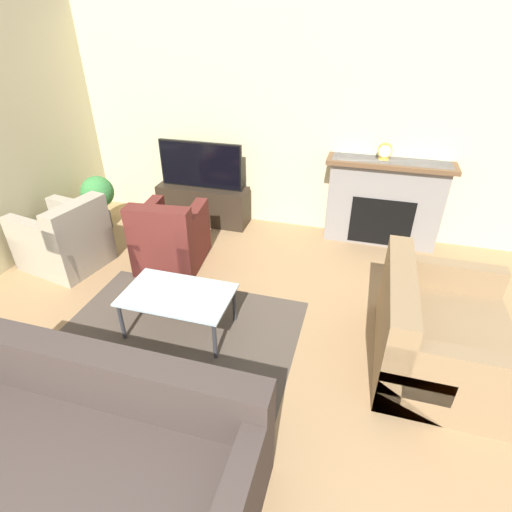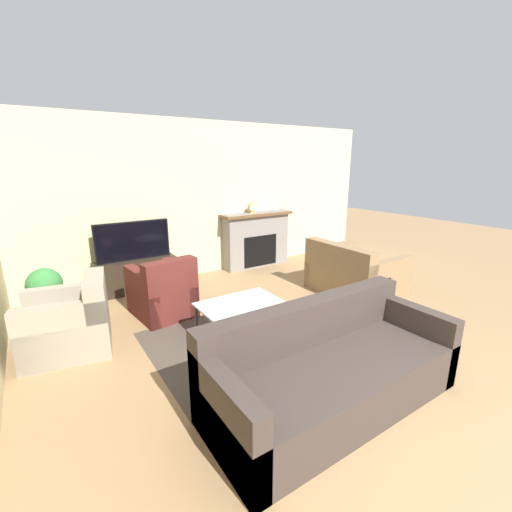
{
  "view_description": "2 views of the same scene",
  "coord_description": "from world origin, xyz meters",
  "px_view_note": "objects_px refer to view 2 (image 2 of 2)",
  "views": [
    {
      "loc": [
        1.15,
        0.15,
        2.52
      ],
      "look_at": [
        0.35,
        2.95,
        0.74
      ],
      "focal_mm": 28.0,
      "sensor_mm": 36.0,
      "label": 1
    },
    {
      "loc": [
        -2.19,
        -0.55,
        2.0
      ],
      "look_at": [
        0.16,
        3.02,
        0.82
      ],
      "focal_mm": 24.0,
      "sensor_mm": 36.0,
      "label": 2
    }
  ],
  "objects_px": {
    "coffee_table": "(239,306)",
    "mantel_clock": "(252,208)",
    "couch_loveseat": "(353,275)",
    "couch_sectional": "(330,371)",
    "tv": "(133,241)",
    "potted_plant": "(45,288)",
    "armchair_accent": "(163,293)",
    "armchair_by_window": "(70,325)"
  },
  "relations": [
    {
      "from": "coffee_table",
      "to": "mantel_clock",
      "type": "relative_size",
      "value": 5.0
    },
    {
      "from": "couch_loveseat",
      "to": "coffee_table",
      "type": "relative_size",
      "value": 1.33
    },
    {
      "from": "couch_loveseat",
      "to": "coffee_table",
      "type": "xyz_separation_m",
      "value": [
        -2.19,
        -0.19,
        0.07
      ]
    },
    {
      "from": "couch_loveseat",
      "to": "couch_sectional",
      "type": "bearing_deg",
      "value": 127.33
    },
    {
      "from": "tv",
      "to": "coffee_table",
      "type": "xyz_separation_m",
      "value": [
        0.64,
        -2.14,
        -0.46
      ]
    },
    {
      "from": "coffee_table",
      "to": "couch_loveseat",
      "type": "bearing_deg",
      "value": 5.0
    },
    {
      "from": "potted_plant",
      "to": "couch_sectional",
      "type": "bearing_deg",
      "value": -57.76
    },
    {
      "from": "tv",
      "to": "armchair_accent",
      "type": "distance_m",
      "value": 1.23
    },
    {
      "from": "armchair_accent",
      "to": "coffee_table",
      "type": "bearing_deg",
      "value": 113.09
    },
    {
      "from": "tv",
      "to": "couch_loveseat",
      "type": "bearing_deg",
      "value": -34.57
    },
    {
      "from": "armchair_accent",
      "to": "mantel_clock",
      "type": "xyz_separation_m",
      "value": [
        2.21,
        1.22,
        0.86
      ]
    },
    {
      "from": "armchair_accent",
      "to": "potted_plant",
      "type": "relative_size",
      "value": 1.21
    },
    {
      "from": "tv",
      "to": "potted_plant",
      "type": "bearing_deg",
      "value": -156.43
    },
    {
      "from": "mantel_clock",
      "to": "armchair_accent",
      "type": "bearing_deg",
      "value": -151.03
    },
    {
      "from": "tv",
      "to": "mantel_clock",
      "type": "bearing_deg",
      "value": 2.63
    },
    {
      "from": "tv",
      "to": "couch_loveseat",
      "type": "relative_size",
      "value": 0.88
    },
    {
      "from": "couch_sectional",
      "to": "coffee_table",
      "type": "distance_m",
      "value": 1.45
    },
    {
      "from": "potted_plant",
      "to": "mantel_clock",
      "type": "relative_size",
      "value": 3.78
    },
    {
      "from": "couch_sectional",
      "to": "armchair_by_window",
      "type": "height_order",
      "value": "same"
    },
    {
      "from": "armchair_by_window",
      "to": "mantel_clock",
      "type": "xyz_separation_m",
      "value": [
        3.35,
        1.58,
        0.86
      ]
    },
    {
      "from": "mantel_clock",
      "to": "tv",
      "type": "bearing_deg",
      "value": -177.37
    },
    {
      "from": "couch_loveseat",
      "to": "potted_plant",
      "type": "xyz_separation_m",
      "value": [
        -4.08,
        1.41,
        0.18
      ]
    },
    {
      "from": "armchair_by_window",
      "to": "potted_plant",
      "type": "height_order",
      "value": "armchair_by_window"
    },
    {
      "from": "couch_loveseat",
      "to": "armchair_accent",
      "type": "relative_size",
      "value": 1.46
    },
    {
      "from": "coffee_table",
      "to": "potted_plant",
      "type": "xyz_separation_m",
      "value": [
        -1.89,
        1.6,
        0.11
      ]
    },
    {
      "from": "couch_loveseat",
      "to": "potted_plant",
      "type": "distance_m",
      "value": 4.32
    },
    {
      "from": "couch_sectional",
      "to": "armchair_by_window",
      "type": "xyz_separation_m",
      "value": [
        -1.75,
        2.12,
        0.01
      ]
    },
    {
      "from": "tv",
      "to": "coffee_table",
      "type": "relative_size",
      "value": 1.17
    },
    {
      "from": "coffee_table",
      "to": "potted_plant",
      "type": "relative_size",
      "value": 1.32
    },
    {
      "from": "armchair_by_window",
      "to": "mantel_clock",
      "type": "height_order",
      "value": "mantel_clock"
    },
    {
      "from": "armchair_by_window",
      "to": "mantel_clock",
      "type": "relative_size",
      "value": 5.01
    },
    {
      "from": "couch_loveseat",
      "to": "mantel_clock",
      "type": "xyz_separation_m",
      "value": [
        -0.56,
        2.05,
        0.87
      ]
    },
    {
      "from": "couch_sectional",
      "to": "couch_loveseat",
      "type": "xyz_separation_m",
      "value": [
        2.16,
        1.64,
        -0.0
      ]
    },
    {
      "from": "couch_sectional",
      "to": "armchair_by_window",
      "type": "distance_m",
      "value": 2.75
    },
    {
      "from": "tv",
      "to": "potted_plant",
      "type": "distance_m",
      "value": 1.41
    },
    {
      "from": "couch_loveseat",
      "to": "armchair_accent",
      "type": "height_order",
      "value": "same"
    },
    {
      "from": "potted_plant",
      "to": "mantel_clock",
      "type": "xyz_separation_m",
      "value": [
        3.52,
        0.65,
        0.69
      ]
    },
    {
      "from": "armchair_accent",
      "to": "coffee_table",
      "type": "xyz_separation_m",
      "value": [
        0.58,
        -1.02,
        0.06
      ]
    },
    {
      "from": "armchair_accent",
      "to": "mantel_clock",
      "type": "bearing_deg",
      "value": -157.54
    },
    {
      "from": "armchair_by_window",
      "to": "armchair_accent",
      "type": "distance_m",
      "value": 1.19
    },
    {
      "from": "tv",
      "to": "couch_sectional",
      "type": "xyz_separation_m",
      "value": [
        0.68,
        -3.59,
        -0.53
      ]
    },
    {
      "from": "couch_sectional",
      "to": "couch_loveseat",
      "type": "relative_size",
      "value": 1.73
    }
  ]
}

